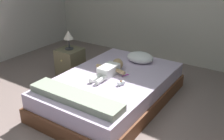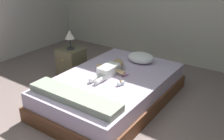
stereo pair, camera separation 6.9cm
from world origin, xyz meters
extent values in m
cube|color=brown|center=(-0.29, 0.99, 0.10)|extent=(1.34, 2.08, 0.19)
cube|color=silver|center=(-0.29, 0.99, 0.30)|extent=(1.29, 2.00, 0.20)
ellipsoid|color=white|center=(-0.23, 1.67, 0.48)|extent=(0.41, 0.33, 0.16)
cube|color=white|center=(-0.37, 1.02, 0.46)|extent=(0.18, 0.32, 0.13)
sphere|color=tan|center=(-0.37, 1.25, 0.48)|extent=(0.16, 0.16, 0.16)
cylinder|color=tan|center=(-0.53, 1.07, 0.46)|extent=(0.15, 0.08, 0.06)
cylinder|color=tan|center=(-0.21, 1.07, 0.46)|extent=(0.16, 0.09, 0.06)
cylinder|color=white|center=(-0.41, 0.77, 0.43)|extent=(0.06, 0.20, 0.06)
cylinder|color=white|center=(-0.32, 0.77, 0.43)|extent=(0.06, 0.20, 0.06)
cube|color=#BC37A3|center=(-0.16, 1.12, 0.40)|extent=(0.05, 0.11, 0.01)
cube|color=white|center=(-0.14, 1.17, 0.42)|extent=(0.02, 0.03, 0.01)
cube|color=#686146|center=(-1.36, 1.32, 0.25)|extent=(0.38, 0.38, 0.49)
sphere|color=tan|center=(-1.36, 1.12, 0.35)|extent=(0.03, 0.03, 0.03)
cylinder|color=#333338|center=(-1.36, 1.32, 0.50)|extent=(0.14, 0.14, 0.02)
cylinder|color=#333338|center=(-1.36, 1.32, 0.59)|extent=(0.02, 0.02, 0.16)
cone|color=beige|center=(-1.36, 1.32, 0.74)|extent=(0.17, 0.17, 0.14)
cube|color=#A1AE97|center=(-0.29, 0.23, 0.44)|extent=(1.20, 0.26, 0.09)
cube|color=#E3494F|center=(-0.54, 1.08, 0.43)|extent=(0.07, 0.07, 0.06)
cylinder|color=white|center=(-0.06, 0.85, 0.42)|extent=(0.08, 0.10, 0.05)
cone|color=#F4B378|center=(-0.06, 0.85, 0.46)|extent=(0.04, 0.04, 0.02)
camera|label=1|loc=(1.46, -1.66, 1.91)|focal=41.42mm
camera|label=2|loc=(1.52, -1.62, 1.91)|focal=41.42mm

